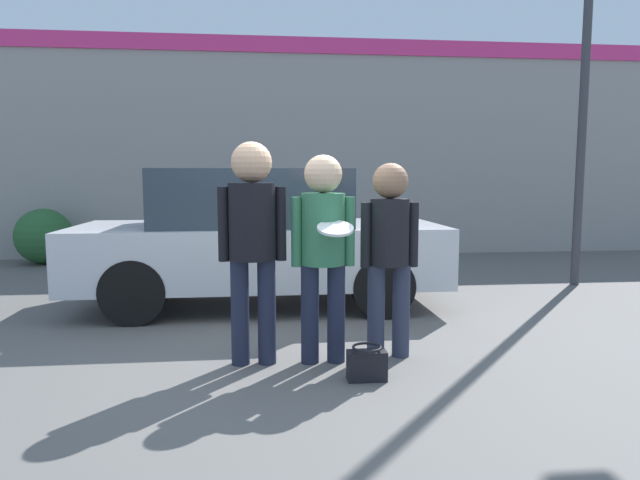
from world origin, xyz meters
name	(u,v)px	position (x,y,z in m)	size (l,w,h in m)	color
ground_plane	(299,355)	(0.00, 0.00, 0.00)	(56.00, 56.00, 0.00)	#5B5956
storefront_building	(275,147)	(0.00, 6.38, 2.12)	(24.00, 0.22, 4.17)	gray
person_left	(252,230)	(-0.39, -0.18, 1.12)	(0.55, 0.38, 1.83)	#1E2338
person_middle_with_frisbee	(323,239)	(0.19, -0.20, 1.04)	(0.53, 0.58, 1.73)	#1E2338
person_right	(389,244)	(0.77, -0.11, 0.98)	(0.50, 0.33, 1.67)	#2D3347
parked_car_near	(258,238)	(-0.34, 2.01, 0.81)	(4.30, 1.79, 1.64)	silver
shrub	(44,236)	(-4.13, 5.70, 0.49)	(0.98, 0.98, 0.98)	#285B2D
handbag	(367,364)	(0.47, -0.66, 0.13)	(0.30, 0.23, 0.27)	black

